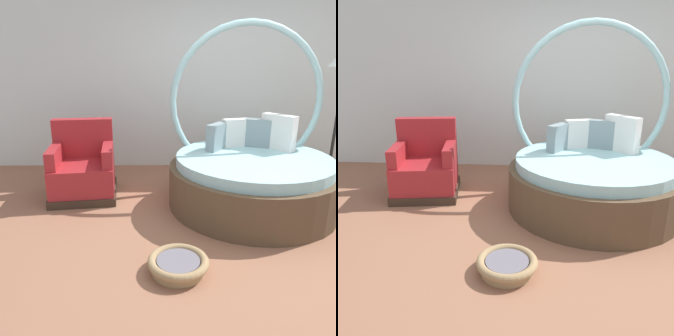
# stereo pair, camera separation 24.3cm
# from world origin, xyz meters

# --- Properties ---
(ground_plane) EXTENTS (8.00, 8.00, 0.02)m
(ground_plane) POSITION_xyz_m (0.00, 0.00, -0.01)
(ground_plane) COLOR #936047
(back_wall) EXTENTS (8.00, 0.12, 2.99)m
(back_wall) POSITION_xyz_m (0.00, 2.27, 1.49)
(back_wall) COLOR silver
(back_wall) RESTS_ON ground_plane
(round_daybed) EXTENTS (1.94, 1.94, 2.12)m
(round_daybed) POSITION_xyz_m (0.29, 0.71, 0.41)
(round_daybed) COLOR brown
(round_daybed) RESTS_ON ground_plane
(red_armchair) EXTENTS (0.89, 0.89, 0.94)m
(red_armchair) POSITION_xyz_m (-1.76, 0.99, 0.33)
(red_armchair) COLOR #38281E
(red_armchair) RESTS_ON ground_plane
(pet_basket) EXTENTS (0.51, 0.51, 0.13)m
(pet_basket) POSITION_xyz_m (-0.62, -0.68, 0.07)
(pet_basket) COLOR #9E7F56
(pet_basket) RESTS_ON ground_plane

